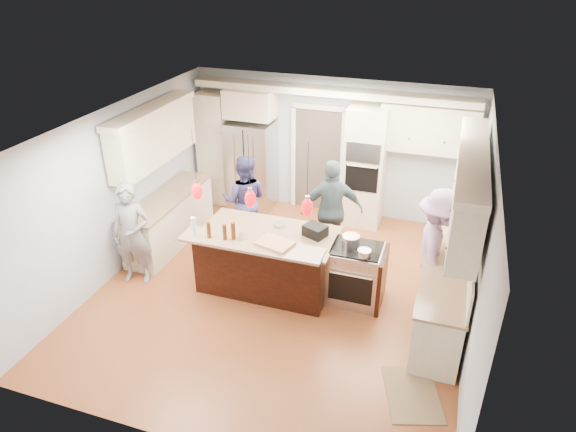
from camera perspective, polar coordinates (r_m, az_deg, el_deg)
name	(u,v)px	position (r m, az deg, el deg)	size (l,w,h in m)	color
ground_plane	(281,290)	(8.20, -0.78, -8.22)	(6.00, 6.00, 0.00)	#985329
room_shell	(280,185)	(7.28, -0.88, 3.43)	(5.54, 6.04, 2.72)	#B2BCC6
refrigerator	(251,165)	(10.42, -4.11, 5.64)	(0.90, 0.70, 1.80)	#B7B7BC
oven_column	(365,167)	(9.75, 8.56, 5.39)	(0.72, 0.69, 2.30)	beige
back_upper_cabinets	(291,131)	(9.99, 0.33, 9.43)	(5.30, 0.61, 2.54)	beige
right_counter_run	(452,249)	(7.56, 17.76, -3.55)	(0.64, 3.10, 2.51)	beige
left_cabinets	(164,189)	(9.25, -13.62, 2.96)	(0.64, 2.30, 2.51)	beige
kitchen_island	(268,259)	(8.05, -2.29, -4.80)	(2.10, 1.46, 1.12)	black
island_range	(357,274)	(7.82, 7.67, -6.42)	(0.82, 0.71, 0.92)	#B7B7BC
pendant_lights	(250,199)	(6.94, -4.22, 1.94)	(1.75, 0.15, 1.03)	black
person_bar_end	(132,234)	(8.36, -16.95, -1.94)	(0.62, 0.40, 1.69)	slate
person_far_left	(245,200)	(9.10, -4.82, 1.74)	(0.81, 0.63, 1.68)	navy
person_far_right	(332,210)	(8.65, 4.91, 0.63)	(1.04, 0.43, 1.78)	#43595E
person_range_side	(437,249)	(7.77, 16.23, -3.54)	(1.20, 0.69, 1.85)	#AF8ABA
floor_rug	(412,394)	(6.76, 13.62, -18.66)	(0.62, 0.91, 0.01)	olive
water_bottle	(194,227)	(7.45, -10.45, -1.17)	(0.07, 0.07, 0.30)	silver
beer_bottle_a	(209,230)	(7.38, -8.80, -1.55)	(0.06, 0.06, 0.24)	#4B240D
beer_bottle_b	(225,232)	(7.31, -7.05, -1.78)	(0.06, 0.06, 0.24)	#4B240D
beer_bottle_c	(233,231)	(7.30, -6.10, -1.65)	(0.07, 0.07, 0.26)	#4B240D
drink_can	(241,236)	(7.30, -5.20, -2.24)	(0.06, 0.06, 0.12)	#B7B7BC
cutting_board	(275,243)	(7.18, -1.48, -3.05)	(0.49, 0.35, 0.04)	tan
pot_large	(351,240)	(7.59, 7.00, -2.69)	(0.26, 0.26, 0.15)	#B7B7BC
pot_small	(364,253)	(7.37, 8.47, -4.08)	(0.19, 0.19, 0.10)	#B7B7BC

